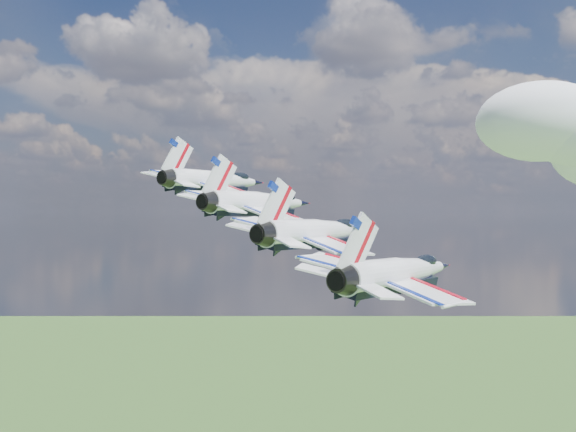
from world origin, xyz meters
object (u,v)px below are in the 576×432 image
(jet_0, at_px, (217,181))
(jet_1, at_px, (261,203))
(jet_2, at_px, (319,232))
(jet_3, at_px, (400,272))

(jet_0, xyz_separation_m, jet_1, (8.13, -7.53, -2.56))
(jet_0, distance_m, jet_2, 22.74)
(jet_0, xyz_separation_m, jet_2, (16.26, -15.05, -5.13))
(jet_1, xyz_separation_m, jet_2, (8.13, -7.53, -2.56))
(jet_0, height_order, jet_2, jet_0)
(jet_2, bearing_deg, jet_0, 155.11)
(jet_0, bearing_deg, jet_3, -24.89)
(jet_0, distance_m, jet_1, 11.37)
(jet_1, bearing_deg, jet_2, -24.89)
(jet_1, distance_m, jet_2, 11.37)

